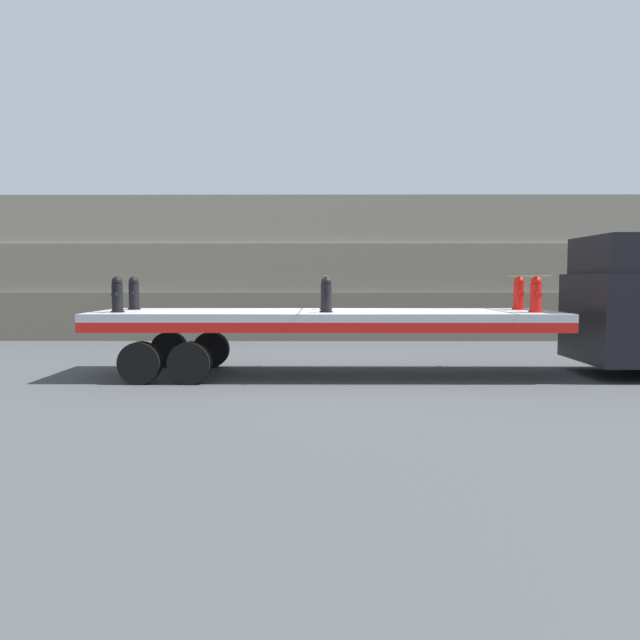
% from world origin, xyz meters
% --- Properties ---
extents(ground_plane, '(120.00, 120.00, 0.00)m').
position_xyz_m(ground_plane, '(0.00, 0.00, 0.00)').
color(ground_plane, '#3F4244').
extents(rock_cliff, '(60.00, 3.30, 4.86)m').
position_xyz_m(rock_cliff, '(0.00, 8.97, 2.43)').
color(rock_cliff, '#706656').
rests_on(rock_cliff, ground_plane).
extents(flatbed_trailer, '(9.76, 2.63, 1.38)m').
position_xyz_m(flatbed_trailer, '(-0.51, 0.00, 1.15)').
color(flatbed_trailer, '#B2B2B7').
rests_on(flatbed_trailer, ground_plane).
extents(fire_hydrant_black_near_0, '(0.28, 0.45, 0.74)m').
position_xyz_m(fire_hydrant_black_near_0, '(-4.28, -0.56, 1.74)').
color(fire_hydrant_black_near_0, black).
rests_on(fire_hydrant_black_near_0, flatbed_trailer).
extents(fire_hydrant_black_far_0, '(0.28, 0.45, 0.74)m').
position_xyz_m(fire_hydrant_black_far_0, '(-4.28, 0.56, 1.74)').
color(fire_hydrant_black_far_0, black).
rests_on(fire_hydrant_black_far_0, flatbed_trailer).
extents(fire_hydrant_black_near_1, '(0.28, 0.45, 0.74)m').
position_xyz_m(fire_hydrant_black_near_1, '(0.00, -0.56, 1.74)').
color(fire_hydrant_black_near_1, black).
rests_on(fire_hydrant_black_near_1, flatbed_trailer).
extents(fire_hydrant_black_far_1, '(0.28, 0.45, 0.74)m').
position_xyz_m(fire_hydrant_black_far_1, '(0.00, 0.56, 1.74)').
color(fire_hydrant_black_far_1, black).
rests_on(fire_hydrant_black_far_1, flatbed_trailer).
extents(fire_hydrant_red_near_2, '(0.28, 0.45, 0.74)m').
position_xyz_m(fire_hydrant_red_near_2, '(4.28, -0.56, 1.74)').
color(fire_hydrant_red_near_2, red).
rests_on(fire_hydrant_red_near_2, flatbed_trailer).
extents(fire_hydrant_red_far_2, '(0.28, 0.45, 0.74)m').
position_xyz_m(fire_hydrant_red_far_2, '(4.28, 0.56, 1.74)').
color(fire_hydrant_red_far_2, red).
rests_on(fire_hydrant_red_far_2, flatbed_trailer).
extents(cargo_strap_rear, '(0.05, 2.73, 0.01)m').
position_xyz_m(cargo_strap_rear, '(0.00, 0.00, 2.13)').
color(cargo_strap_rear, yellow).
rests_on(cargo_strap_rear, fire_hydrant_black_near_1).
extents(cargo_strap_middle, '(0.05, 2.73, 0.01)m').
position_xyz_m(cargo_strap_middle, '(4.28, 0.00, 2.13)').
color(cargo_strap_middle, yellow).
rests_on(cargo_strap_middle, fire_hydrant_red_near_2).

